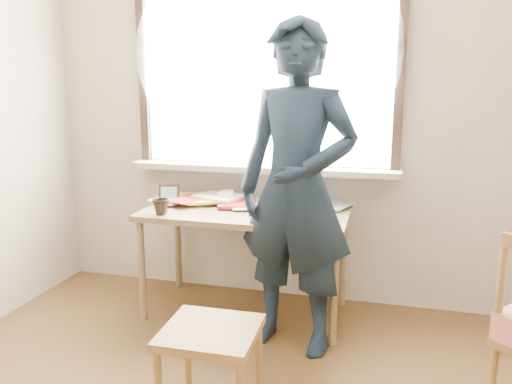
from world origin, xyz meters
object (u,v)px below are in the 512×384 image
(mug_dark, at_px, (161,207))
(work_chair, at_px, (211,342))
(desk, at_px, (246,221))
(laptop, at_px, (285,206))
(mug_white, at_px, (226,197))
(person, at_px, (297,190))

(mug_dark, relative_size, work_chair, 0.24)
(desk, distance_m, mug_dark, 0.55)
(work_chair, bearing_deg, mug_dark, 126.86)
(desk, relative_size, laptop, 3.40)
(mug_white, distance_m, mug_dark, 0.48)
(desk, relative_size, mug_dark, 12.48)
(laptop, height_order, mug_white, laptop)
(desk, distance_m, mug_white, 0.26)
(laptop, xyz_separation_m, work_chair, (-0.12, -1.03, -0.39))
(desk, height_order, work_chair, desk)
(person, bearing_deg, mug_white, 152.03)
(desk, relative_size, work_chair, 3.06)
(person, bearing_deg, laptop, 125.26)
(mug_dark, bearing_deg, person, -5.84)
(desk, distance_m, laptop, 0.29)
(desk, bearing_deg, work_chair, -82.32)
(desk, bearing_deg, mug_dark, -154.18)
(mug_white, xyz_separation_m, mug_dark, (-0.30, -0.38, 0.00))
(mug_white, bearing_deg, person, -39.47)
(mug_dark, height_order, person, person)
(work_chair, distance_m, person, 0.96)
(laptop, bearing_deg, work_chair, -96.55)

